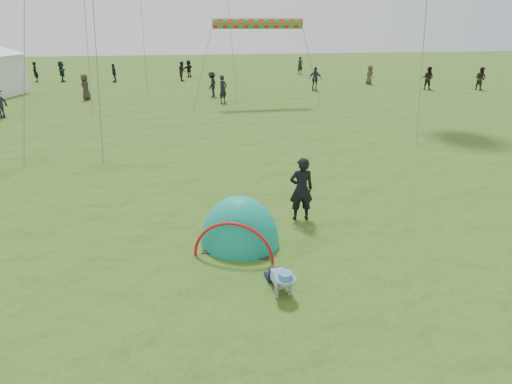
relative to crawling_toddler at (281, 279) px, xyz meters
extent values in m
plane|color=#2D5919|center=(0.44, -0.23, -0.28)|extent=(140.00, 140.00, 0.00)
ellipsoid|color=#137B7D|center=(-0.49, 1.90, -0.28)|extent=(2.21, 2.03, 2.33)
imported|color=black|center=(1.23, 2.87, 0.55)|extent=(0.63, 0.44, 1.66)
imported|color=black|center=(-14.18, 34.17, 0.58)|extent=(0.62, 0.74, 1.72)
imported|color=black|center=(17.63, 23.19, 0.59)|extent=(1.03, 1.07, 1.74)
imported|color=#232F3A|center=(8.76, 24.26, 0.61)|extent=(1.09, 0.96, 1.77)
imported|color=#352A1F|center=(-7.79, 23.11, 0.57)|extent=(0.65, 0.90, 1.69)
imported|color=black|center=(-0.53, 35.45, 0.52)|extent=(1.23, 1.47, 1.59)
imported|color=black|center=(1.17, 20.14, 0.60)|extent=(0.75, 0.74, 1.75)
imported|color=#2D211D|center=(21.54, 22.27, 0.59)|extent=(0.89, 1.01, 1.73)
imported|color=black|center=(-7.22, 32.65, 0.51)|extent=(0.71, 1.00, 1.58)
imported|color=black|center=(0.70, 22.84, 0.58)|extent=(1.00, 1.26, 1.71)
imported|color=#443829|center=(14.53, 26.95, 0.51)|extent=(0.65, 0.86, 1.58)
imported|color=#18262B|center=(-11.85, 33.82, 0.61)|extent=(0.79, 1.71, 1.77)
imported|color=black|center=(10.94, 35.64, 0.60)|extent=(0.74, 0.60, 1.76)
imported|color=black|center=(-1.19, 32.55, 0.57)|extent=(0.74, 0.90, 1.70)
imported|color=#252F38|center=(-16.01, 35.64, 0.57)|extent=(1.07, 0.78, 1.69)
cylinder|color=red|center=(3.35, 19.54, 4.52)|extent=(5.45, 0.64, 0.64)
camera|label=1|loc=(-1.61, -6.01, 4.32)|focal=28.00mm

